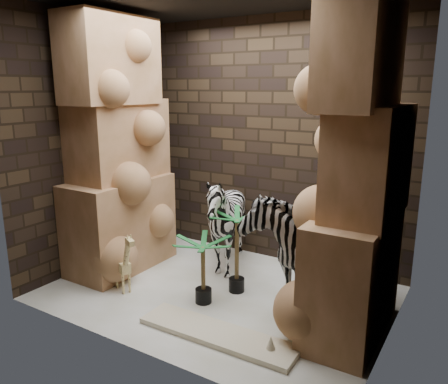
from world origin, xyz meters
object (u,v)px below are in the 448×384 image
Objects in this scene: palm_back at (203,271)px; surfboard at (217,334)px; zebra_right at (298,232)px; giraffe_toy at (122,259)px; zebra_left at (225,227)px; palm_front at (237,252)px.

palm_back is 0.47× the size of surfboard.
zebra_right reaches higher than giraffe_toy.
palm_back is (-0.78, -0.57, -0.39)m from zebra_right.
palm_back is at bearing 37.20° from giraffe_toy.
zebra_left reaches higher than surfboard.
zebra_right is at bearing 15.57° from palm_front.
zebra_left is at bearing 164.32° from zebra_right.
giraffe_toy is at bearing -156.98° from zebra_right.
palm_back is (0.91, 0.23, -0.01)m from giraffe_toy.
palm_front is 0.44m from palm_back.
giraffe_toy is 0.93m from palm_back.
palm_back reaches higher than surfboard.
zebra_right reaches higher than zebra_left.
giraffe_toy is 0.48× the size of surfboard.
surfboard is (-0.32, -1.04, -0.71)m from zebra_right.
palm_front is 0.61× the size of surfboard.
zebra_left is 0.81× the size of surfboard.
palm_front is (0.39, -0.41, -0.09)m from zebra_left.
zebra_left is (-1.01, 0.24, -0.19)m from zebra_right.
palm_front is 1.01m from surfboard.
palm_front is at bearing 108.40° from surfboard.
giraffe_toy is 0.79× the size of palm_front.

